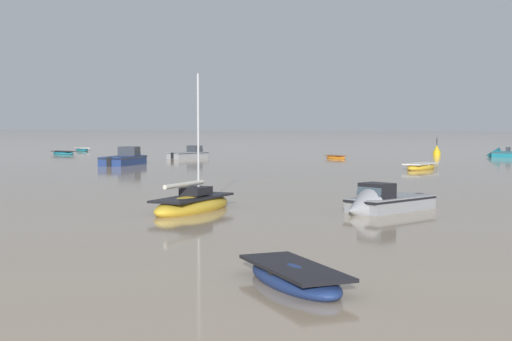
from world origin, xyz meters
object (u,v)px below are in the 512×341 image
(motorboat_moored_5, at_px, (507,155))
(motorboat_moored_0, at_px, (128,160))
(sailboat_moored_0, at_px, (193,205))
(rowboat_moored_7, at_px, (421,167))
(motorboat_moored_4, at_px, (193,155))
(rowboat_moored_6, at_px, (82,150))
(rowboat_moored_5, at_px, (336,157))
(rowboat_moored_2, at_px, (63,153))
(motorboat_moored_1, at_px, (380,205))
(channel_buoy, at_px, (437,152))
(rowboat_moored_4, at_px, (294,278))

(motorboat_moored_5, bearing_deg, motorboat_moored_0, 50.18)
(motorboat_moored_0, bearing_deg, sailboat_moored_0, -150.10)
(rowboat_moored_7, bearing_deg, motorboat_moored_4, -100.15)
(sailboat_moored_0, relative_size, rowboat_moored_6, 1.53)
(sailboat_moored_0, distance_m, motorboat_moored_4, 50.47)
(rowboat_moored_5, bearing_deg, rowboat_moored_7, 164.26)
(rowboat_moored_6, bearing_deg, rowboat_moored_2, -23.06)
(motorboat_moored_1, relative_size, motorboat_moored_4, 0.92)
(motorboat_moored_1, relative_size, motorboat_moored_5, 0.93)
(rowboat_moored_5, relative_size, rowboat_moored_6, 0.77)
(rowboat_moored_2, height_order, channel_buoy, channel_buoy)
(rowboat_moored_5, height_order, motorboat_moored_4, motorboat_moored_4)
(rowboat_moored_5, bearing_deg, rowboat_moored_4, 142.34)
(rowboat_moored_7, bearing_deg, rowboat_moored_4, 18.38)
(rowboat_moored_2, distance_m, rowboat_moored_5, 34.66)
(rowboat_moored_4, xyz_separation_m, rowboat_moored_6, (-56.00, 70.58, 0.01))
(motorboat_moored_0, relative_size, rowboat_moored_2, 1.67)
(motorboat_moored_4, bearing_deg, rowboat_moored_5, -55.37)
(rowboat_moored_2, distance_m, motorboat_moored_5, 53.14)
(rowboat_moored_2, bearing_deg, channel_buoy, -144.65)
(motorboat_moored_1, xyz_separation_m, motorboat_moored_5, (1.95, 56.41, -0.03))
(rowboat_moored_6, distance_m, motorboat_moored_4, 27.49)
(rowboat_moored_7, bearing_deg, channel_buoy, -161.78)
(sailboat_moored_0, xyz_separation_m, rowboat_moored_5, (-7.59, 49.46, -0.14))
(rowboat_moored_4, xyz_separation_m, rowboat_moored_5, (-16.60, 61.90, -0.04))
(motorboat_moored_0, xyz_separation_m, rowboat_moored_6, (-24.41, 27.19, -0.19))
(sailboat_moored_0, xyz_separation_m, motorboat_moored_5, (9.66, 59.05, -0.02))
(sailboat_moored_0, xyz_separation_m, motorboat_moored_4, (-22.85, 45.00, 0.04))
(sailboat_moored_0, bearing_deg, rowboat_moored_2, 45.07)
(motorboat_moored_0, xyz_separation_m, motorboat_moored_1, (30.29, -28.31, -0.09))
(rowboat_moored_2, xyz_separation_m, motorboat_moored_1, (49.91, -44.81, 0.12))
(motorboat_moored_0, xyz_separation_m, motorboat_moored_5, (32.24, 28.10, -0.12))
(motorboat_moored_5, relative_size, channel_buoy, 2.46)
(rowboat_moored_7, bearing_deg, motorboat_moored_1, 18.84)
(motorboat_moored_1, bearing_deg, motorboat_moored_4, -118.90)
(motorboat_moored_4, height_order, motorboat_moored_5, motorboat_moored_4)
(rowboat_moored_2, relative_size, rowboat_moored_4, 1.03)
(motorboat_moored_1, bearing_deg, channel_buoy, -148.69)
(motorboat_moored_1, height_order, channel_buoy, channel_buoy)
(rowboat_moored_5, relative_size, channel_buoy, 1.38)
(motorboat_moored_1, relative_size, rowboat_moored_6, 1.27)
(rowboat_moored_5, bearing_deg, channel_buoy, -88.67)
(motorboat_moored_1, xyz_separation_m, rowboat_moored_4, (1.29, -15.09, -0.11))
(motorboat_moored_1, distance_m, rowboat_moored_4, 15.14)
(motorboat_moored_0, distance_m, motorboat_moored_5, 42.76)
(motorboat_moored_4, bearing_deg, rowboat_moored_2, 101.11)
(rowboat_moored_6, distance_m, motorboat_moored_5, 56.66)
(motorboat_moored_1, xyz_separation_m, rowboat_moored_5, (-15.30, 46.81, -0.15))
(rowboat_moored_5, distance_m, motorboat_moored_4, 15.90)
(motorboat_moored_0, bearing_deg, motorboat_moored_5, -55.14)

